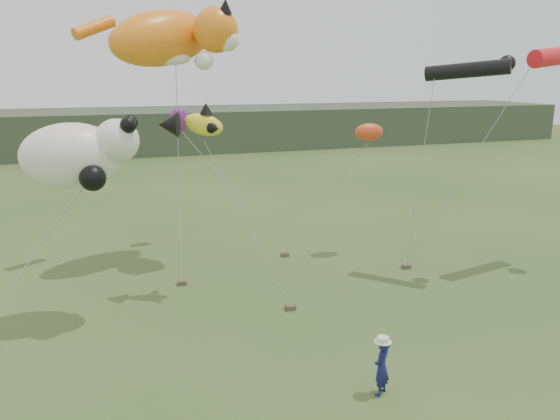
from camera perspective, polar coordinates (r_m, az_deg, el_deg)
The scene contains 9 objects.
ground at distance 15.60m, azimuth 7.38°, elevation -15.15°, with size 120.00×120.00×0.00m, color #385123.
headland at distance 57.22m, azimuth -15.58°, elevation 7.93°, with size 90.00×13.00×4.00m.
festival_attendant at distance 13.89m, azimuth 10.57°, elevation -15.87°, with size 0.52×0.34×1.42m, color #161852.
sandbag_anchors at distance 19.71m, azimuth -3.87°, elevation -8.33°, with size 15.75×6.38×0.16m.
cat_kite at distance 22.35m, azimuth -11.02°, elevation 17.30°, with size 6.12×4.16×2.79m.
fish_kite at distance 18.54m, azimuth -9.31°, elevation 8.88°, with size 2.35×1.52×1.20m.
tube_kites at distance 22.86m, azimuth 25.47°, elevation 14.05°, with size 7.26×2.51×1.59m.
panda_kite at distance 17.28m, azimuth -20.24°, elevation 5.50°, with size 3.45×2.23×2.15m.
misc_kites at distance 23.54m, azimuth 0.24°, elevation 8.73°, with size 8.31×4.62×1.27m.
Camera 1 is at (-6.12, -12.17, 7.60)m, focal length 35.00 mm.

